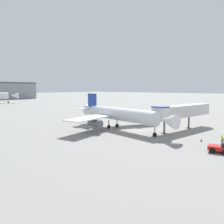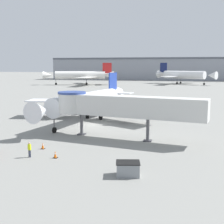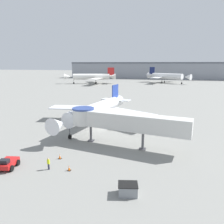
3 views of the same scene
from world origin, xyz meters
TOP-DOWN VIEW (x-y plane):
  - ground_plane at (0.00, 0.00)m, footprint 800.00×800.00m
  - main_airplane at (-1.54, 3.52)m, footprint 27.75×30.07m
  - jet_bridge at (6.41, -8.67)m, footprint 21.33×6.74m
  - service_container_gray at (10.55, -23.12)m, footprint 2.50×2.12m
  - traffic_cone_apron_front at (1.80, -19.51)m, footprint 0.47×0.47m
  - traffic_cone_near_nose at (-1.22, -16.34)m, footprint 0.47×0.47m
  - traffic_cone_starboard_wing at (9.11, 3.40)m, footprint 0.42×0.42m
  - ground_crew_marshaller at (-1.07, -19.90)m, footprint 0.36×0.25m
  - background_jet_navy_tail at (13.84, 124.60)m, footprint 32.97×31.84m
  - background_jet_red_tail at (-37.88, 106.48)m, footprint 36.55×37.72m
  - terminal_building at (-3.02, 175.00)m, footprint 151.21×25.78m

SIDE VIEW (x-z plane):
  - ground_plane at x=0.00m, z-range 0.00..0.00m
  - traffic_cone_starboard_wing at x=9.11m, z-range -0.02..0.67m
  - traffic_cone_near_nose at x=-1.22m, z-range -0.02..0.76m
  - traffic_cone_apron_front at x=1.80m, z-range -0.02..0.76m
  - service_container_gray at x=10.55m, z-range 0.00..1.29m
  - ground_crew_marshaller at x=-1.07m, z-range 0.13..1.83m
  - main_airplane at x=-1.54m, z-range -0.63..7.92m
  - jet_bridge at x=6.41m, z-range 1.44..7.69m
  - background_jet_red_tail at x=-37.88m, z-range -0.73..10.74m
  - background_jet_navy_tail at x=13.84m, z-range -0.74..10.87m
  - terminal_building at x=-3.02m, z-range 0.01..15.52m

